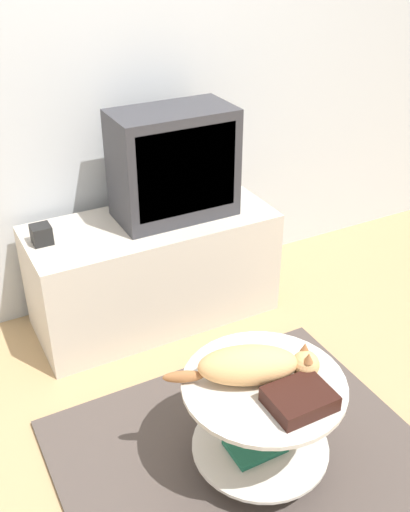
# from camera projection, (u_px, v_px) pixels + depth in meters

# --- Properties ---
(ground_plane) EXTENTS (12.00, 12.00, 0.00)m
(ground_plane) POSITION_uv_depth(u_px,v_px,m) (254.00, 474.00, 2.38)
(ground_plane) COLOR tan
(wall_back) EXTENTS (8.00, 0.05, 2.60)m
(wall_back) POSITION_uv_depth(u_px,v_px,m) (98.00, 63.00, 2.88)
(wall_back) COLOR silver
(wall_back) RESTS_ON ground_plane
(rug) EXTENTS (1.44, 1.35, 0.02)m
(rug) POSITION_uv_depth(u_px,v_px,m) (254.00, 472.00, 2.38)
(rug) COLOR #4C423D
(rug) RESTS_ON ground_plane
(tv_stand) EXTENTS (1.26, 0.53, 0.58)m
(tv_stand) POSITION_uv_depth(u_px,v_px,m) (153.00, 270.00, 3.16)
(tv_stand) COLOR beige
(tv_stand) RESTS_ON ground_plane
(tv) EXTENTS (0.59, 0.32, 0.55)m
(tv) POSITION_uv_depth(u_px,v_px,m) (174.00, 164.00, 2.94)
(tv) COLOR #333338
(tv) RESTS_ON tv_stand
(speaker) EXTENTS (0.09, 0.09, 0.09)m
(speaker) POSITION_uv_depth(u_px,v_px,m) (41.00, 234.00, 2.79)
(speaker) COLOR black
(speaker) RESTS_ON tv_stand
(coffee_table) EXTENTS (0.61, 0.61, 0.43)m
(coffee_table) POSITION_uv_depth(u_px,v_px,m) (262.00, 415.00, 2.27)
(coffee_table) COLOR #B2B2B7
(coffee_table) RESTS_ON rug
(dvd_box) EXTENTS (0.22, 0.18, 0.06)m
(dvd_box) POSITION_uv_depth(u_px,v_px,m) (300.00, 399.00, 2.07)
(dvd_box) COLOR black
(dvd_box) RESTS_ON coffee_table
(cat) EXTENTS (0.54, 0.30, 0.13)m
(cat) POSITION_uv_depth(u_px,v_px,m) (253.00, 365.00, 2.17)
(cat) COLOR tan
(cat) RESTS_ON coffee_table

